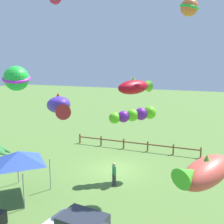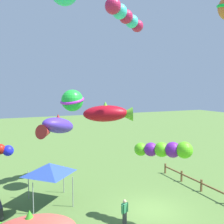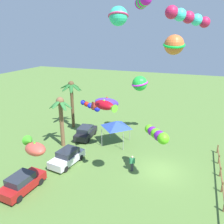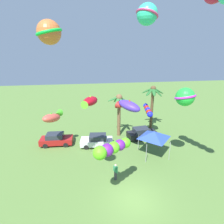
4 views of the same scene
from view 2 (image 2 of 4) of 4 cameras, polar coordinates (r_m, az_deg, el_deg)
name	(u,v)px [view 2 (image 2 of 4)]	position (r m, az deg, el deg)	size (l,w,h in m)	color
ground_plane	(152,210)	(18.39, 8.98, -20.74)	(120.00, 120.00, 0.00)	#567A38
rail_fence	(213,189)	(21.18, 21.51, -15.72)	(11.89, 0.12, 0.95)	brown
spectator_0	(125,212)	(16.12, 2.83, -21.40)	(0.37, 0.51, 1.59)	#38383D
festival_tent	(49,168)	(18.88, -13.74, -12.06)	(2.86, 2.86, 2.85)	#9E9EA3
kite_tube_0	(164,150)	(15.39, 11.57, -8.20)	(2.99, 2.43, 1.14)	#60D81F
kite_fish_1	(57,126)	(15.20, -12.20, -3.08)	(2.70, 2.87, 1.40)	#4D31B9
kite_fish_2	(108,113)	(11.89, -0.83, -0.30)	(1.86, 2.47, 0.97)	#B40C1B
kite_ball_3	(72,100)	(20.19, -8.81, 2.54)	(2.58, 2.58, 1.70)	green
kite_tube_4	(124,15)	(22.30, 2.75, 20.67)	(2.69, 4.19, 2.02)	#D11E50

